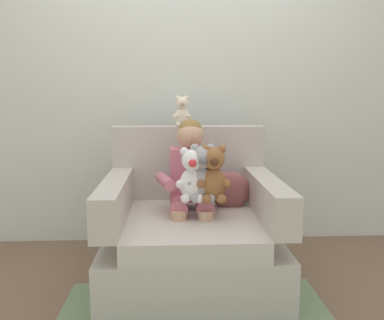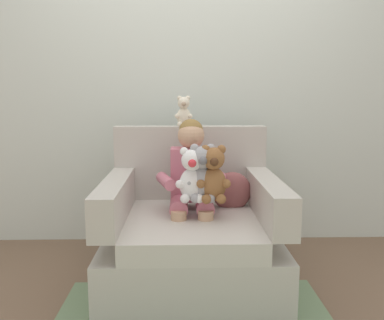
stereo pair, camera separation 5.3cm
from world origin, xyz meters
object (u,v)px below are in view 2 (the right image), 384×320
(plush_brown, at_px, (213,176))
(throw_pillow, at_px, (232,191))
(armchair, at_px, (191,233))
(seated_child, at_px, (191,178))
(plush_grey, at_px, (203,175))
(plush_cream_on_backrest, at_px, (184,112))
(plush_white, at_px, (192,176))

(plush_brown, relative_size, throw_pillow, 1.30)
(armchair, height_order, plush_brown, armchair)
(seated_child, distance_m, plush_grey, 0.19)
(plush_grey, xyz_separation_m, plush_brown, (0.06, -0.02, -0.00))
(plush_cream_on_backrest, relative_size, throw_pillow, 0.82)
(seated_child, xyz_separation_m, plush_brown, (0.12, -0.19, 0.05))
(plush_grey, xyz_separation_m, plush_cream_on_backrest, (-0.11, 0.52, 0.34))
(seated_child, relative_size, plush_brown, 2.45)
(armchair, height_order, plush_white, armchair)
(armchair, distance_m, seated_child, 0.34)
(plush_cream_on_backrest, height_order, throw_pillow, plush_cream_on_backrest)
(plush_cream_on_backrest, bearing_deg, plush_brown, -86.71)
(plush_white, distance_m, throw_pillow, 0.42)
(seated_child, bearing_deg, throw_pillow, 28.33)
(plush_cream_on_backrest, bearing_deg, throw_pillow, -52.17)
(plush_white, bearing_deg, plush_grey, -5.96)
(plush_white, xyz_separation_m, plush_brown, (0.13, -0.02, 0.01))
(seated_child, relative_size, throw_pillow, 3.17)
(seated_child, height_order, plush_cream_on_backrest, plush_cream_on_backrest)
(armchair, xyz_separation_m, seated_child, (0.00, 0.05, 0.34))
(plush_grey, relative_size, plush_cream_on_backrest, 1.60)
(armchair, height_order, throw_pillow, armchair)
(throw_pillow, bearing_deg, plush_grey, -127.06)
(plush_grey, distance_m, plush_cream_on_backrest, 0.63)
(plush_white, relative_size, throw_pillow, 1.24)
(seated_child, relative_size, plush_grey, 2.41)
(plush_brown, bearing_deg, plush_grey, 145.88)
(plush_brown, height_order, throw_pillow, plush_brown)
(plush_brown, height_order, plush_cream_on_backrest, plush_cream_on_backrest)
(armchair, xyz_separation_m, plush_white, (-0.00, -0.12, 0.39))
(plush_white, bearing_deg, throw_pillow, 36.40)
(plush_white, distance_m, plush_grey, 0.06)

